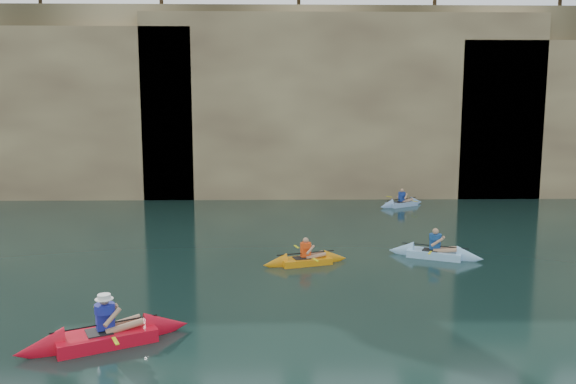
{
  "coord_description": "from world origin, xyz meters",
  "views": [
    {
      "loc": [
        -2.07,
        -12.04,
        5.33
      ],
      "look_at": [
        -1.72,
        4.01,
        3.0
      ],
      "focal_mm": 35.0,
      "sensor_mm": 36.0,
      "label": 1
    }
  ],
  "objects": [
    {
      "name": "ground",
      "position": [
        0.0,
        0.0,
        0.0
      ],
      "size": [
        160.0,
        160.0,
        0.0
      ],
      "primitive_type": "plane",
      "color": "black",
      "rests_on": "ground"
    },
    {
      "name": "cliff",
      "position": [
        0.0,
        30.0,
        6.0
      ],
      "size": [
        70.0,
        16.0,
        12.0
      ],
      "primitive_type": "cube",
      "color": "tan",
      "rests_on": "ground"
    },
    {
      "name": "cliff_slab_center",
      "position": [
        2.0,
        22.6,
        5.7
      ],
      "size": [
        24.0,
        2.4,
        11.4
      ],
      "primitive_type": "cube",
      "color": "tan",
      "rests_on": "ground"
    },
    {
      "name": "sea_cave_west",
      "position": [
        -18.0,
        21.95,
        2.0
      ],
      "size": [
        4.5,
        1.0,
        4.0
      ],
      "primitive_type": "cube",
      "color": "black",
      "rests_on": "ground"
    },
    {
      "name": "sea_cave_center",
      "position": [
        -4.0,
        21.95,
        1.6
      ],
      "size": [
        3.5,
        1.0,
        3.2
      ],
      "primitive_type": "cube",
      "color": "black",
      "rests_on": "ground"
    },
    {
      "name": "sea_cave_east",
      "position": [
        10.0,
        21.95,
        2.25
      ],
      "size": [
        5.0,
        1.0,
        4.5
      ],
      "primitive_type": "cube",
      "color": "black",
      "rests_on": "ground"
    },
    {
      "name": "main_kayaker",
      "position": [
        -6.0,
        0.35,
        0.19
      ],
      "size": [
        3.88,
        2.59,
        1.46
      ],
      "rotation": [
        0.0,
        0.0,
        0.48
      ],
      "color": "red",
      "rests_on": "ground"
    },
    {
      "name": "kayaker_orange",
      "position": [
        -1.04,
        7.04,
        0.15
      ],
      "size": [
        3.18,
        2.26,
        1.18
      ],
      "rotation": [
        0.0,
        0.0,
        0.3
      ],
      "color": "orange",
      "rests_on": "ground"
    },
    {
      "name": "kayaker_ltblue_near",
      "position": [
        3.74,
        7.83,
        0.17
      ],
      "size": [
        3.43,
        2.42,
        1.35
      ],
      "rotation": [
        0.0,
        0.0,
        -0.43
      ],
      "color": "#98CFFF",
      "rests_on": "ground"
    },
    {
      "name": "kayaker_ltblue_mid",
      "position": [
        5.02,
        19.0,
        0.15
      ],
      "size": [
        3.13,
        2.37,
        1.23
      ],
      "rotation": [
        0.0,
        0.0,
        0.57
      ],
      "color": "#87AFE2",
      "rests_on": "ground"
    }
  ]
}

